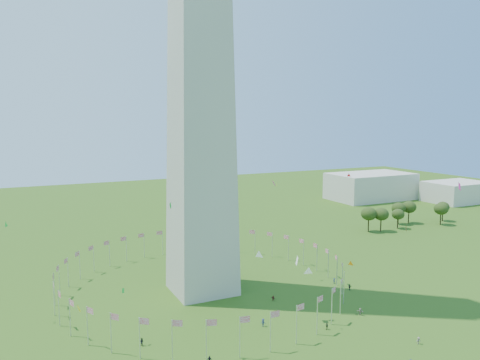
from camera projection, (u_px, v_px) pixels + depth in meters
name	position (u px, v px, depth m)	size (l,w,h in m)	color
flag_ring	(202.00, 276.00, 134.99)	(80.24, 80.24, 9.00)	silver
gov_building_east_a	(371.00, 186.00, 288.46)	(50.00, 30.00, 16.00)	beige
gov_building_east_b	(457.00, 192.00, 279.18)	(35.00, 25.00, 12.00)	beige
crowd	(332.00, 343.00, 102.03)	(106.56, 69.73, 1.99)	#282828
kites_aloft	(323.00, 242.00, 113.45)	(111.83, 68.41, 33.07)	white
tree_line_east	(404.00, 216.00, 215.21)	(53.58, 15.96, 10.74)	#354D19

